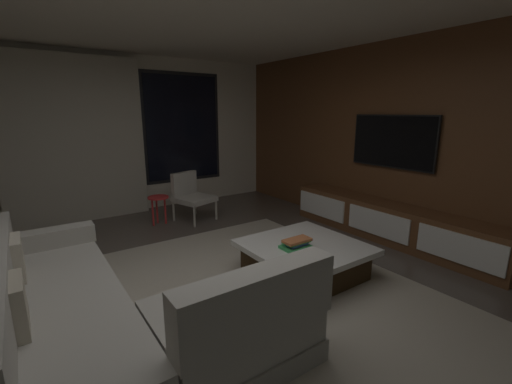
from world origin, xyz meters
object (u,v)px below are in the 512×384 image
object	(u,v)px
book_stack_on_coffee_table	(296,244)
media_console	(390,223)
coffee_table	(304,259)
sectional_couch	(102,317)
side_stool	(158,202)
accent_chair_near_window	(191,194)
mounted_tv	(392,142)

from	to	relation	value
book_stack_on_coffee_table	media_console	size ratio (longest dim) A/B	0.10
coffee_table	book_stack_on_coffee_table	xyz separation A→B (m)	(-0.14, -0.02, 0.22)
sectional_couch	media_console	size ratio (longest dim) A/B	0.81
book_stack_on_coffee_table	side_stool	world-z (taller)	book_stack_on_coffee_table
book_stack_on_coffee_table	accent_chair_near_window	xyz separation A→B (m)	(-0.02, 2.58, 0.03)
coffee_table	media_console	world-z (taller)	media_console
coffee_table	media_console	size ratio (longest dim) A/B	0.37
sectional_couch	coffee_table	world-z (taller)	sectional_couch
book_stack_on_coffee_table	mounted_tv	distance (m)	2.22
book_stack_on_coffee_table	sectional_couch	bearing A→B (deg)	-178.95
sectional_couch	book_stack_on_coffee_table	distance (m)	1.91
mounted_tv	media_console	bearing A→B (deg)	-132.39
side_stool	mounted_tv	size ratio (longest dim) A/B	0.37
accent_chair_near_window	media_console	distance (m)	3.09
sectional_couch	media_console	bearing A→B (deg)	2.10
sectional_couch	coffee_table	xyz separation A→B (m)	(2.05, 0.06, -0.10)
coffee_table	sectional_couch	bearing A→B (deg)	-178.41
coffee_table	media_console	xyz separation A→B (m)	(1.67, 0.08, 0.06)
coffee_table	mounted_tv	bearing A→B (deg)	8.54
side_stool	mounted_tv	distance (m)	3.58
coffee_table	accent_chair_near_window	size ratio (longest dim) A/B	1.49
media_console	mounted_tv	world-z (taller)	mounted_tv
accent_chair_near_window	mounted_tv	size ratio (longest dim) A/B	0.62
side_stool	mounted_tv	xyz separation A→B (m)	(2.55, -2.31, 0.98)
sectional_couch	book_stack_on_coffee_table	bearing A→B (deg)	1.05
accent_chair_near_window	media_console	bearing A→B (deg)	-53.53
accent_chair_near_window	mounted_tv	world-z (taller)	mounted_tv
side_stool	mounted_tv	world-z (taller)	mounted_tv
coffee_table	accent_chair_near_window	distance (m)	2.57
coffee_table	media_console	bearing A→B (deg)	2.73
coffee_table	book_stack_on_coffee_table	distance (m)	0.26
book_stack_on_coffee_table	media_console	xyz separation A→B (m)	(1.81, 0.10, -0.16)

